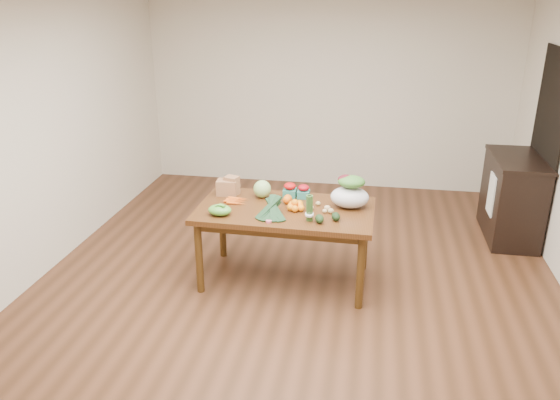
% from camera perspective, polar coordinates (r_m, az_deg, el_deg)
% --- Properties ---
extents(floor, '(6.00, 6.00, 0.00)m').
position_cam_1_polar(floor, '(5.27, 1.62, -9.07)').
color(floor, '#57321E').
rests_on(floor, ground).
extents(room_walls, '(5.02, 6.02, 2.70)m').
position_cam_1_polar(room_walls, '(4.73, 1.79, 5.18)').
color(room_walls, beige).
rests_on(room_walls, floor).
extents(dining_table, '(1.65, 0.94, 0.75)m').
position_cam_1_polar(dining_table, '(5.22, 0.54, -4.67)').
color(dining_table, '#4F2912').
rests_on(dining_table, floor).
extents(doorway_dark, '(0.02, 1.00, 2.10)m').
position_cam_1_polar(doorway_dark, '(6.58, 25.92, 4.94)').
color(doorway_dark, black).
rests_on(doorway_dark, floor).
extents(cabinet, '(0.52, 1.02, 0.94)m').
position_cam_1_polar(cabinet, '(6.63, 23.08, 0.22)').
color(cabinet, black).
rests_on(cabinet, floor).
extents(dish_towel, '(0.02, 0.28, 0.45)m').
position_cam_1_polar(dish_towel, '(6.41, 21.20, 0.55)').
color(dish_towel, white).
rests_on(dish_towel, cabinet).
extents(paper_bag, '(0.26, 0.22, 0.18)m').
position_cam_1_polar(paper_bag, '(5.40, -5.56, 1.48)').
color(paper_bag, '#A16848').
rests_on(paper_bag, dining_table).
extents(cabbage, '(0.17, 0.17, 0.17)m').
position_cam_1_polar(cabbage, '(5.31, -1.87, 1.16)').
color(cabbage, '#96CF77').
rests_on(cabbage, dining_table).
extents(strawberry_basket_a, '(0.13, 0.13, 0.11)m').
position_cam_1_polar(strawberry_basket_a, '(5.33, 1.04, 0.91)').
color(strawberry_basket_a, red).
rests_on(strawberry_basket_a, dining_table).
extents(strawberry_basket_b, '(0.12, 0.12, 0.11)m').
position_cam_1_polar(strawberry_basket_b, '(5.31, 2.48, 0.78)').
color(strawberry_basket_b, '#AF0B20').
rests_on(strawberry_basket_b, dining_table).
extents(orange_a, '(0.08, 0.08, 0.08)m').
position_cam_1_polar(orange_a, '(5.16, 0.72, 0.01)').
color(orange_a, '#E0590D').
rests_on(orange_a, dining_table).
extents(orange_b, '(0.08, 0.08, 0.08)m').
position_cam_1_polar(orange_b, '(5.18, 0.82, 0.14)').
color(orange_b, '#EC540E').
rests_on(orange_b, dining_table).
extents(orange_c, '(0.07, 0.07, 0.07)m').
position_cam_1_polar(orange_c, '(5.08, 2.04, -0.40)').
color(orange_c, orange).
rests_on(orange_c, dining_table).
extents(mandarin_cluster, '(0.18, 0.18, 0.10)m').
position_cam_1_polar(mandarin_cluster, '(5.03, 1.54, -0.45)').
color(mandarin_cluster, orange).
rests_on(mandarin_cluster, dining_table).
extents(carrots, '(0.22, 0.19, 0.03)m').
position_cam_1_polar(carrots, '(5.23, -4.52, -0.06)').
color(carrots, orange).
rests_on(carrots, dining_table).
extents(snap_pea_bag, '(0.21, 0.16, 0.10)m').
position_cam_1_polar(snap_pea_bag, '(4.93, -6.31, -1.05)').
color(snap_pea_bag, '#4C9C35').
rests_on(snap_pea_bag, dining_table).
extents(kale_bunch, '(0.33, 0.41, 0.16)m').
position_cam_1_polar(kale_bunch, '(4.83, -0.94, -1.02)').
color(kale_bunch, '#15311E').
rests_on(kale_bunch, dining_table).
extents(asparagus_bundle, '(0.08, 0.12, 0.26)m').
position_cam_1_polar(asparagus_bundle, '(4.75, 3.10, -0.84)').
color(asparagus_bundle, '#3F6E32').
rests_on(asparagus_bundle, dining_table).
extents(potato_a, '(0.05, 0.05, 0.04)m').
position_cam_1_polar(potato_a, '(5.04, 3.25, -0.78)').
color(potato_a, tan).
rests_on(potato_a, dining_table).
extents(potato_b, '(0.04, 0.04, 0.04)m').
position_cam_1_polar(potato_b, '(4.98, 4.71, -1.15)').
color(potato_b, '#DDBE7F').
rests_on(potato_b, dining_table).
extents(potato_c, '(0.06, 0.05, 0.05)m').
position_cam_1_polar(potato_c, '(5.03, 4.96, -0.83)').
color(potato_c, '#D9B17D').
rests_on(potato_c, dining_table).
extents(potato_d, '(0.05, 0.04, 0.04)m').
position_cam_1_polar(potato_d, '(5.14, 4.00, -0.36)').
color(potato_d, tan).
rests_on(potato_d, dining_table).
extents(potato_e, '(0.06, 0.05, 0.05)m').
position_cam_1_polar(potato_e, '(4.97, 5.33, -1.14)').
color(potato_e, tan).
rests_on(potato_e, dining_table).
extents(avocado_a, '(0.10, 0.13, 0.08)m').
position_cam_1_polar(avocado_a, '(4.76, 4.14, -1.97)').
color(avocado_a, black).
rests_on(avocado_a, dining_table).
extents(avocado_b, '(0.10, 0.13, 0.07)m').
position_cam_1_polar(avocado_b, '(4.82, 5.85, -1.73)').
color(avocado_b, black).
rests_on(avocado_b, dining_table).
extents(salad_bag, '(0.36, 0.28, 0.28)m').
position_cam_1_polar(salad_bag, '(5.09, 7.31, 0.71)').
color(salad_bag, silver).
rests_on(salad_bag, dining_table).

